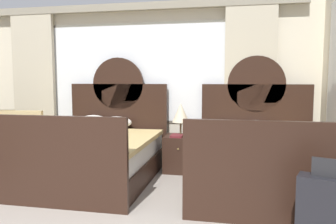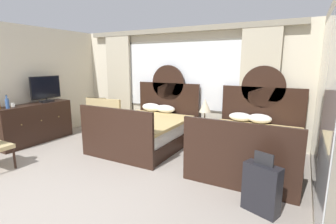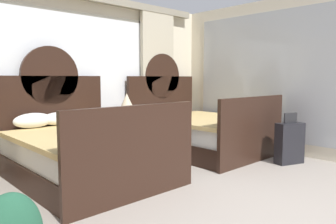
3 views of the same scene
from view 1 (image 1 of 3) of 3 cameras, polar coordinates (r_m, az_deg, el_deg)
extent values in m
cube|color=beige|center=(5.63, -5.47, 4.97)|extent=(5.94, 0.07, 2.70)
cube|color=#646054|center=(5.59, -5.62, 6.84)|extent=(3.38, 0.02, 1.69)
cube|color=white|center=(5.58, -5.64, 6.84)|extent=(3.30, 0.02, 1.61)
cube|color=#C1B79E|center=(6.32, -22.51, 4.19)|extent=(0.79, 0.08, 2.60)
cube|color=#C1B79E|center=(5.27, 14.21, 4.23)|extent=(0.79, 0.08, 2.60)
cube|color=gray|center=(5.63, -6.01, 17.99)|extent=(5.47, 0.10, 0.12)
cube|color=black|center=(4.78, -12.86, -9.86)|extent=(1.61, 2.02, 0.30)
cube|color=white|center=(4.71, -12.94, -6.56)|extent=(1.55, 1.92, 0.26)
cube|color=tan|center=(4.61, -13.39, -4.81)|extent=(1.65, 1.82, 0.06)
cube|color=black|center=(5.61, -8.68, -1.98)|extent=(1.69, 0.06, 1.35)
cylinder|color=black|center=(5.57, -8.78, 4.93)|extent=(0.88, 0.06, 0.88)
cube|color=black|center=(3.79, -19.44, -8.41)|extent=(1.69, 0.06, 1.03)
ellipsoid|color=white|center=(5.54, -12.99, -1.62)|extent=(0.54, 0.26, 0.21)
ellipsoid|color=white|center=(5.42, -9.12, -1.80)|extent=(0.53, 0.28, 0.19)
cube|color=black|center=(4.40, 15.88, -11.29)|extent=(1.61, 2.02, 0.30)
cube|color=white|center=(4.33, 15.98, -7.73)|extent=(1.55, 1.92, 0.26)
cube|color=tan|center=(4.21, 16.13, -5.85)|extent=(1.65, 1.82, 0.06)
cube|color=black|center=(5.30, 15.12, -2.57)|extent=(1.69, 0.06, 1.35)
cylinder|color=black|center=(5.25, 15.31, 4.75)|extent=(0.88, 0.06, 0.88)
cube|color=black|center=(3.31, 17.54, -10.42)|extent=(1.69, 0.06, 1.03)
ellipsoid|color=white|center=(5.08, 10.90, -2.42)|extent=(0.49, 0.30, 0.18)
ellipsoid|color=white|center=(5.08, 15.37, -2.46)|extent=(0.48, 0.32, 0.19)
cube|color=black|center=(5.07, 2.27, -7.30)|extent=(0.49, 0.49, 0.56)
sphere|color=tan|center=(4.80, 1.80, -6.56)|extent=(0.02, 0.02, 0.02)
cylinder|color=brown|center=(5.00, 2.24, -4.12)|extent=(0.14, 0.14, 0.02)
cylinder|color=brown|center=(4.98, 2.24, -2.91)|extent=(0.03, 0.03, 0.19)
cone|color=beige|center=(4.95, 2.26, -0.11)|extent=(0.27, 0.27, 0.30)
cube|color=maroon|center=(4.92, 1.59, -4.20)|extent=(0.18, 0.26, 0.03)
cube|color=tan|center=(5.82, -22.74, -5.17)|extent=(0.63, 0.63, 0.10)
cube|color=tan|center=(5.57, -23.81, -2.45)|extent=(0.55, 0.17, 0.52)
cube|color=tan|center=(5.71, -20.58, -3.98)|extent=(0.14, 0.49, 0.16)
cube|color=tan|center=(5.90, -24.93, -3.84)|extent=(0.14, 0.49, 0.16)
cylinder|color=black|center=(5.98, -19.87, -6.82)|extent=(0.04, 0.04, 0.32)
cylinder|color=black|center=(6.15, -23.73, -6.63)|extent=(0.04, 0.04, 0.32)
cylinder|color=black|center=(5.58, -21.49, -7.76)|extent=(0.04, 0.04, 0.32)
cylinder|color=black|center=(5.76, -25.56, -7.51)|extent=(0.04, 0.04, 0.32)
cube|color=tan|center=(6.13, -26.84, -4.82)|extent=(0.65, 0.65, 0.10)
cube|color=tan|center=(6.01, -24.82, -3.67)|extent=(0.17, 0.49, 0.16)
cylinder|color=black|center=(6.28, -24.09, -6.39)|extent=(0.04, 0.04, 0.32)
cylinder|color=black|center=(5.88, -25.68, -7.25)|extent=(0.04, 0.04, 0.32)
cube|color=tan|center=(6.13, -26.84, -4.82)|extent=(0.67, 0.67, 0.10)
cube|color=tan|center=(6.02, -24.78, -3.65)|extent=(0.19, 0.48, 0.16)
cylinder|color=black|center=(6.29, -24.14, -6.37)|extent=(0.04, 0.04, 0.32)
cylinder|color=black|center=(5.89, -25.57, -7.24)|extent=(0.04, 0.04, 0.32)
cube|color=black|center=(3.07, 26.03, -16.01)|extent=(0.48, 0.33, 0.63)
cube|color=#232326|center=(2.95, 26.37, -8.85)|extent=(0.23, 0.10, 0.16)
camera|label=2|loc=(1.23, 117.57, 17.97)|focal=26.57mm
camera|label=3|loc=(3.98, -72.06, 0.29)|focal=34.57mm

